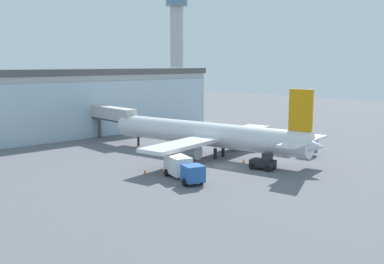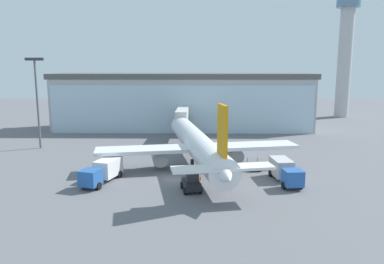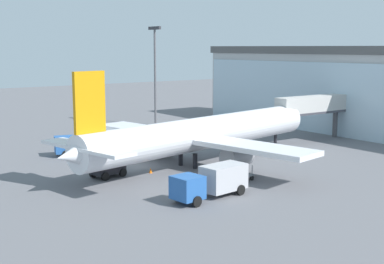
{
  "view_description": "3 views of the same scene",
  "coord_description": "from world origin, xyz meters",
  "px_view_note": "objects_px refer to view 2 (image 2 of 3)",
  "views": [
    {
      "loc": [
        -44.14,
        -40.79,
        13.92
      ],
      "look_at": [
        1.22,
        7.48,
        3.76
      ],
      "focal_mm": 42.0,
      "sensor_mm": 36.0,
      "label": 1
    },
    {
      "loc": [
        3.02,
        -47.23,
        14.64
      ],
      "look_at": [
        2.45,
        7.51,
        4.88
      ],
      "focal_mm": 35.0,
      "sensor_mm": 36.0,
      "label": 2
    },
    {
      "loc": [
        48.83,
        -28.76,
        12.68
      ],
      "look_at": [
        1.59,
        6.09,
        3.35
      ],
      "focal_mm": 50.0,
      "sensor_mm": 36.0,
      "label": 3
    }
  ],
  "objects_px": {
    "airplane": "(197,144)",
    "fuel_truck": "(285,171)",
    "apron_light_mast": "(37,94)",
    "baggage_cart": "(254,166)",
    "safety_cone_nose": "(200,178)",
    "jet_bridge": "(183,115)",
    "safety_cone_wingtip": "(101,168)",
    "pushback_tug": "(191,183)",
    "control_tower": "(346,44)",
    "catering_truck": "(103,171)"
  },
  "relations": [
    {
      "from": "apron_light_mast",
      "to": "pushback_tug",
      "type": "bearing_deg",
      "value": -40.22
    },
    {
      "from": "catering_truck",
      "to": "safety_cone_wingtip",
      "type": "bearing_deg",
      "value": -146.78
    },
    {
      "from": "catering_truck",
      "to": "safety_cone_wingtip",
      "type": "height_order",
      "value": "catering_truck"
    },
    {
      "from": "jet_bridge",
      "to": "safety_cone_wingtip",
      "type": "height_order",
      "value": "jet_bridge"
    },
    {
      "from": "baggage_cart",
      "to": "safety_cone_wingtip",
      "type": "relative_size",
      "value": 5.27
    },
    {
      "from": "control_tower",
      "to": "fuel_truck",
      "type": "height_order",
      "value": "control_tower"
    },
    {
      "from": "apron_light_mast",
      "to": "airplane",
      "type": "distance_m",
      "value": 31.28
    },
    {
      "from": "catering_truck",
      "to": "fuel_truck",
      "type": "xyz_separation_m",
      "value": [
        23.14,
        0.35,
        0.0
      ]
    },
    {
      "from": "airplane",
      "to": "fuel_truck",
      "type": "height_order",
      "value": "airplane"
    },
    {
      "from": "control_tower",
      "to": "airplane",
      "type": "xyz_separation_m",
      "value": [
        -41.84,
        -54.65,
        -17.19
      ]
    },
    {
      "from": "pushback_tug",
      "to": "safety_cone_wingtip",
      "type": "relative_size",
      "value": 6.34
    },
    {
      "from": "control_tower",
      "to": "fuel_truck",
      "type": "bearing_deg",
      "value": -116.4
    },
    {
      "from": "catering_truck",
      "to": "pushback_tug",
      "type": "bearing_deg",
      "value": 89.71
    },
    {
      "from": "catering_truck",
      "to": "fuel_truck",
      "type": "relative_size",
      "value": 1.02
    },
    {
      "from": "apron_light_mast",
      "to": "baggage_cart",
      "type": "bearing_deg",
      "value": -20.75
    },
    {
      "from": "jet_bridge",
      "to": "catering_truck",
      "type": "distance_m",
      "value": 30.75
    },
    {
      "from": "airplane",
      "to": "jet_bridge",
      "type": "bearing_deg",
      "value": -2.81
    },
    {
      "from": "jet_bridge",
      "to": "catering_truck",
      "type": "height_order",
      "value": "jet_bridge"
    },
    {
      "from": "jet_bridge",
      "to": "control_tower",
      "type": "relative_size",
      "value": 0.36
    },
    {
      "from": "airplane",
      "to": "baggage_cart",
      "type": "bearing_deg",
      "value": -111.44
    },
    {
      "from": "airplane",
      "to": "baggage_cart",
      "type": "xyz_separation_m",
      "value": [
        8.11,
        -1.59,
        -2.81
      ]
    },
    {
      "from": "catering_truck",
      "to": "jet_bridge",
      "type": "bearing_deg",
      "value": 179.43
    },
    {
      "from": "fuel_truck",
      "to": "safety_cone_nose",
      "type": "distance_m",
      "value": 10.81
    },
    {
      "from": "baggage_cart",
      "to": "safety_cone_nose",
      "type": "height_order",
      "value": "baggage_cart"
    },
    {
      "from": "safety_cone_nose",
      "to": "safety_cone_wingtip",
      "type": "distance_m",
      "value": 14.72
    },
    {
      "from": "catering_truck",
      "to": "safety_cone_nose",
      "type": "distance_m",
      "value": 12.49
    },
    {
      "from": "catering_truck",
      "to": "safety_cone_nose",
      "type": "bearing_deg",
      "value": 110.88
    },
    {
      "from": "baggage_cart",
      "to": "pushback_tug",
      "type": "height_order",
      "value": "pushback_tug"
    },
    {
      "from": "airplane",
      "to": "baggage_cart",
      "type": "distance_m",
      "value": 8.73
    },
    {
      "from": "pushback_tug",
      "to": "safety_cone_nose",
      "type": "xyz_separation_m",
      "value": [
        1.1,
        4.36,
        -0.7
      ]
    },
    {
      "from": "control_tower",
      "to": "apron_light_mast",
      "type": "distance_m",
      "value": 82.58
    },
    {
      "from": "control_tower",
      "to": "safety_cone_nose",
      "type": "distance_m",
      "value": 76.74
    },
    {
      "from": "safety_cone_nose",
      "to": "safety_cone_wingtip",
      "type": "xyz_separation_m",
      "value": [
        -14.0,
        4.54,
        0.0
      ]
    },
    {
      "from": "airplane",
      "to": "safety_cone_wingtip",
      "type": "distance_m",
      "value": 14.1
    },
    {
      "from": "airplane",
      "to": "pushback_tug",
      "type": "bearing_deg",
      "value": 166.01
    },
    {
      "from": "pushback_tug",
      "to": "safety_cone_wingtip",
      "type": "xyz_separation_m",
      "value": [
        -12.89,
        8.9,
        -0.7
      ]
    },
    {
      "from": "jet_bridge",
      "to": "catering_truck",
      "type": "bearing_deg",
      "value": 163.89
    },
    {
      "from": "baggage_cart",
      "to": "catering_truck",
      "type": "bearing_deg",
      "value": 102.8
    },
    {
      "from": "jet_bridge",
      "to": "control_tower",
      "type": "distance_m",
      "value": 57.77
    },
    {
      "from": "safety_cone_wingtip",
      "to": "apron_light_mast",
      "type": "bearing_deg",
      "value": 135.48
    },
    {
      "from": "catering_truck",
      "to": "baggage_cart",
      "type": "relative_size",
      "value": 2.63
    },
    {
      "from": "apron_light_mast",
      "to": "safety_cone_nose",
      "type": "relative_size",
      "value": 29.05
    },
    {
      "from": "baggage_cart",
      "to": "apron_light_mast",
      "type": "bearing_deg",
      "value": 65.53
    },
    {
      "from": "safety_cone_wingtip",
      "to": "pushback_tug",
      "type": "bearing_deg",
      "value": -34.62
    },
    {
      "from": "airplane",
      "to": "pushback_tug",
      "type": "xyz_separation_m",
      "value": [
        -0.71,
        -11.04,
        -2.34
      ]
    },
    {
      "from": "safety_cone_wingtip",
      "to": "fuel_truck",
      "type": "bearing_deg",
      "value": -11.59
    },
    {
      "from": "jet_bridge",
      "to": "pushback_tug",
      "type": "bearing_deg",
      "value": -174.93
    },
    {
      "from": "apron_light_mast",
      "to": "airplane",
      "type": "bearing_deg",
      "value": -23.35
    },
    {
      "from": "safety_cone_wingtip",
      "to": "catering_truck",
      "type": "bearing_deg",
      "value": -73.63
    },
    {
      "from": "control_tower",
      "to": "fuel_truck",
      "type": "relative_size",
      "value": 4.68
    }
  ]
}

